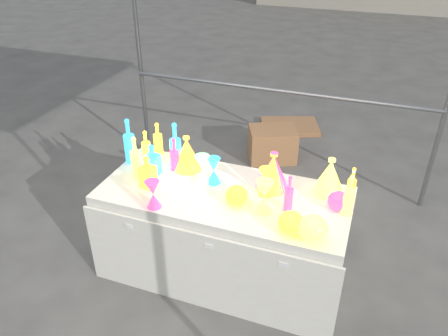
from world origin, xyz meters
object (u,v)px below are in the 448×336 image
(bottle_0, at_px, (158,139))
(lampshade_0, at_px, (187,153))
(globe_0, at_px, (291,224))
(cardboard_box_closed, at_px, (272,144))
(display_table, at_px, (224,233))

(bottle_0, xyz_separation_m, lampshade_0, (0.32, -0.13, -0.00))
(globe_0, bearing_deg, bottle_0, 153.08)
(cardboard_box_closed, distance_m, bottle_0, 1.80)
(lampshade_0, bearing_deg, bottle_0, 170.73)
(globe_0, relative_size, lampshade_0, 0.61)
(cardboard_box_closed, xyz_separation_m, globe_0, (0.66, -2.18, 0.63))
(globe_0, bearing_deg, display_table, 153.13)
(bottle_0, relative_size, globe_0, 1.67)
(display_table, xyz_separation_m, bottle_0, (-0.71, 0.36, 0.52))
(cardboard_box_closed, distance_m, globe_0, 2.36)
(display_table, xyz_separation_m, lampshade_0, (-0.39, 0.23, 0.51))
(bottle_0, relative_size, lampshade_0, 1.02)
(lampshade_0, bearing_deg, display_table, -17.40)
(display_table, relative_size, lampshade_0, 6.70)
(cardboard_box_closed, height_order, lampshade_0, lampshade_0)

